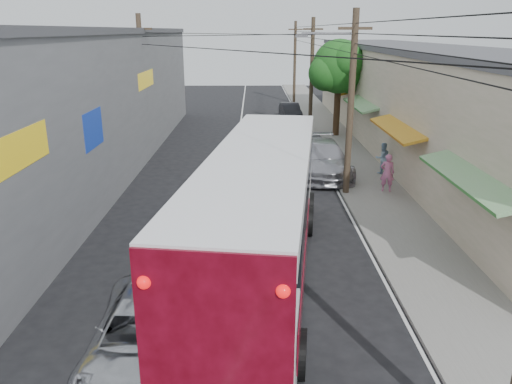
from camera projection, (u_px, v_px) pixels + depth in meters
sidewalk at (347, 156)px, 29.34m from camera, size 3.00×80.00×0.12m
building_right at (417, 99)px, 30.31m from camera, size 7.09×40.00×6.25m
building_left at (73, 100)px, 26.23m from camera, size 7.20×36.00×7.25m
utility_poles at (290, 85)px, 28.37m from camera, size 11.80×45.28×8.00m
street_tree at (340, 68)px, 33.64m from camera, size 4.40×4.00×6.60m
coach_bus at (261, 212)px, 14.80m from camera, size 4.49×13.53×3.83m
jeepney at (146, 335)px, 11.02m from camera, size 2.45×5.12×1.41m
parked_suv at (323, 158)px, 25.57m from camera, size 2.64×6.01×1.72m
parked_car_mid at (315, 146)px, 29.15m from camera, size 1.99×3.98×1.30m
parked_car_far at (290, 111)px, 41.63m from camera, size 1.80×4.21×1.35m
pedestrian_near at (387, 173)px, 22.53m from camera, size 0.70×0.53×1.74m
pedestrian_far at (382, 158)px, 25.44m from camera, size 0.88×0.75×1.58m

